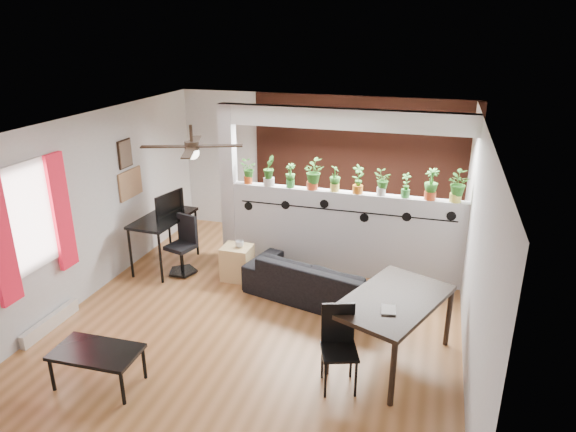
{
  "coord_description": "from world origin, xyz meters",
  "views": [
    {
      "loc": [
        2.07,
        -5.84,
        3.72
      ],
      "look_at": [
        0.15,
        0.6,
        1.21
      ],
      "focal_mm": 32.0,
      "sensor_mm": 36.0,
      "label": 1
    }
  ],
  "objects_px": {
    "sofa": "(318,280)",
    "potted_plant_5": "(358,178)",
    "potted_plant_0": "(248,171)",
    "office_chair": "(183,249)",
    "potted_plant_3": "(312,174)",
    "dining_table": "(393,305)",
    "coffee_table": "(96,354)",
    "computer_desk": "(163,222)",
    "potted_plant_6": "(382,182)",
    "ceiling_fan": "(192,148)",
    "potted_plant_7": "(406,184)",
    "cup": "(240,244)",
    "potted_plant_4": "(335,178)",
    "cube_shelf": "(237,263)",
    "potted_plant_9": "(457,186)",
    "potted_plant_2": "(290,175)",
    "potted_plant_8": "(431,183)",
    "folding_chair": "(338,339)",
    "potted_plant_1": "(269,170)"
  },
  "relations": [
    {
      "from": "sofa",
      "to": "potted_plant_5",
      "type": "bearing_deg",
      "value": -97.23
    },
    {
      "from": "potted_plant_0",
      "to": "office_chair",
      "type": "relative_size",
      "value": 0.41
    },
    {
      "from": "potted_plant_3",
      "to": "dining_table",
      "type": "distance_m",
      "value": 2.7
    },
    {
      "from": "coffee_table",
      "to": "dining_table",
      "type": "bearing_deg",
      "value": 24.71
    },
    {
      "from": "computer_desk",
      "to": "potted_plant_6",
      "type": "bearing_deg",
      "value": 9.73
    },
    {
      "from": "ceiling_fan",
      "to": "potted_plant_7",
      "type": "relative_size",
      "value": 3.24
    },
    {
      "from": "cup",
      "to": "office_chair",
      "type": "distance_m",
      "value": 0.96
    },
    {
      "from": "computer_desk",
      "to": "coffee_table",
      "type": "xyz_separation_m",
      "value": [
        0.78,
        -2.89,
        -0.38
      ]
    },
    {
      "from": "potted_plant_3",
      "to": "ceiling_fan",
      "type": "bearing_deg",
      "value": -120.81
    },
    {
      "from": "potted_plant_4",
      "to": "cup",
      "type": "distance_m",
      "value": 1.76
    },
    {
      "from": "potted_plant_3",
      "to": "cube_shelf",
      "type": "relative_size",
      "value": 0.87
    },
    {
      "from": "potted_plant_9",
      "to": "sofa",
      "type": "height_order",
      "value": "potted_plant_9"
    },
    {
      "from": "potted_plant_6",
      "to": "cup",
      "type": "distance_m",
      "value": 2.33
    },
    {
      "from": "potted_plant_0",
      "to": "potted_plant_4",
      "type": "distance_m",
      "value": 1.4
    },
    {
      "from": "potted_plant_0",
      "to": "potted_plant_4",
      "type": "xyz_separation_m",
      "value": [
        1.4,
        -0.0,
        0.01
      ]
    },
    {
      "from": "potted_plant_2",
      "to": "potted_plant_8",
      "type": "xyz_separation_m",
      "value": [
        2.11,
        0.0,
        0.04
      ]
    },
    {
      "from": "potted_plant_6",
      "to": "sofa",
      "type": "relative_size",
      "value": 0.19
    },
    {
      "from": "folding_chair",
      "to": "dining_table",
      "type": "bearing_deg",
      "value": 49.98
    },
    {
      "from": "potted_plant_2",
      "to": "folding_chair",
      "type": "xyz_separation_m",
      "value": [
        1.33,
        -2.68,
        -0.99
      ]
    },
    {
      "from": "potted_plant_7",
      "to": "sofa",
      "type": "bearing_deg",
      "value": -138.45
    },
    {
      "from": "potted_plant_3",
      "to": "coffee_table",
      "type": "height_order",
      "value": "potted_plant_3"
    },
    {
      "from": "potted_plant_8",
      "to": "potted_plant_1",
      "type": "bearing_deg",
      "value": -180.0
    },
    {
      "from": "ceiling_fan",
      "to": "potted_plant_3",
      "type": "relative_size",
      "value": 2.54
    },
    {
      "from": "potted_plant_2",
      "to": "potted_plant_6",
      "type": "xyz_separation_m",
      "value": [
        1.4,
        0.0,
        0.0
      ]
    },
    {
      "from": "potted_plant_2",
      "to": "computer_desk",
      "type": "xyz_separation_m",
      "value": [
        -1.95,
        -0.58,
        -0.78
      ]
    },
    {
      "from": "potted_plant_3",
      "to": "potted_plant_9",
      "type": "bearing_deg",
      "value": 0.0
    },
    {
      "from": "potted_plant_3",
      "to": "sofa",
      "type": "bearing_deg",
      "value": -70.14
    },
    {
      "from": "potted_plant_2",
      "to": "potted_plant_6",
      "type": "bearing_deg",
      "value": 0.0
    },
    {
      "from": "potted_plant_0",
      "to": "potted_plant_6",
      "type": "height_order",
      "value": "potted_plant_0"
    },
    {
      "from": "potted_plant_7",
      "to": "coffee_table",
      "type": "bearing_deg",
      "value": -130.17
    },
    {
      "from": "potted_plant_6",
      "to": "office_chair",
      "type": "bearing_deg",
      "value": -166.38
    },
    {
      "from": "potted_plant_4",
      "to": "potted_plant_6",
      "type": "relative_size",
      "value": 1.03
    },
    {
      "from": "potted_plant_7",
      "to": "sofa",
      "type": "relative_size",
      "value": 0.18
    },
    {
      "from": "potted_plant_6",
      "to": "folding_chair",
      "type": "height_order",
      "value": "potted_plant_6"
    },
    {
      "from": "potted_plant_7",
      "to": "potted_plant_2",
      "type": "bearing_deg",
      "value": 180.0
    },
    {
      "from": "potted_plant_3",
      "to": "potted_plant_8",
      "type": "relative_size",
      "value": 1.03
    },
    {
      "from": "ceiling_fan",
      "to": "potted_plant_6",
      "type": "height_order",
      "value": "ceiling_fan"
    },
    {
      "from": "potted_plant_1",
      "to": "computer_desk",
      "type": "xyz_separation_m",
      "value": [
        -1.6,
        -0.58,
        -0.83
      ]
    },
    {
      "from": "potted_plant_4",
      "to": "coffee_table",
      "type": "relative_size",
      "value": 0.42
    },
    {
      "from": "potted_plant_8",
      "to": "dining_table",
      "type": "distance_m",
      "value": 2.27
    },
    {
      "from": "cube_shelf",
      "to": "dining_table",
      "type": "relative_size",
      "value": 0.32
    },
    {
      "from": "ceiling_fan",
      "to": "folding_chair",
      "type": "distance_m",
      "value": 2.84
    },
    {
      "from": "office_chair",
      "to": "sofa",
      "type": "bearing_deg",
      "value": -5.79
    },
    {
      "from": "potted_plant_5",
      "to": "potted_plant_0",
      "type": "bearing_deg",
      "value": 180.0
    },
    {
      "from": "potted_plant_5",
      "to": "potted_plant_8",
      "type": "relative_size",
      "value": 0.95
    },
    {
      "from": "cup",
      "to": "computer_desk",
      "type": "distance_m",
      "value": 1.36
    },
    {
      "from": "potted_plant_6",
      "to": "cube_shelf",
      "type": "xyz_separation_m",
      "value": [
        -2.06,
        -0.68,
        -1.28
      ]
    },
    {
      "from": "potted_plant_1",
      "to": "potted_plant_3",
      "type": "xyz_separation_m",
      "value": [
        0.7,
        0.0,
        -0.0
      ]
    },
    {
      "from": "potted_plant_3",
      "to": "dining_table",
      "type": "bearing_deg",
      "value": -54.67
    },
    {
      "from": "potted_plant_5",
      "to": "folding_chair",
      "type": "bearing_deg",
      "value": -84.2
    }
  ]
}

